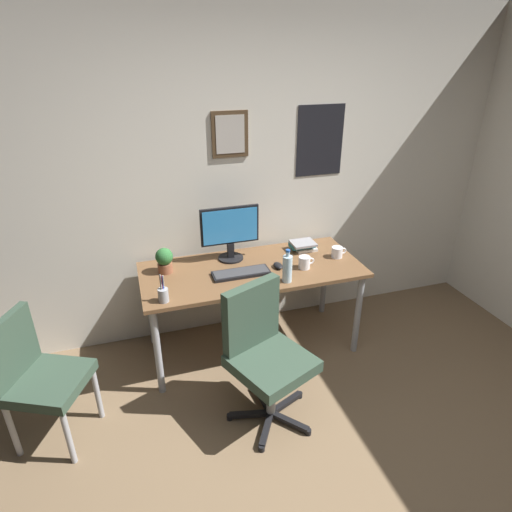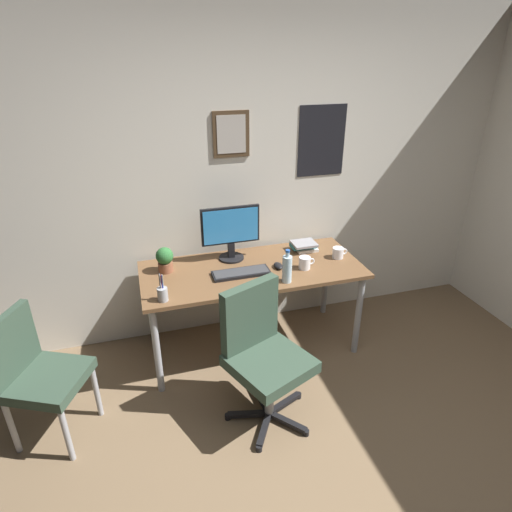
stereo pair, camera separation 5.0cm
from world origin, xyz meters
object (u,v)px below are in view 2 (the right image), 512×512
Objects in this scene: monitor at (231,231)px; water_bottle at (287,268)px; coffee_mug_near at (338,253)px; pen_cup at (163,293)px; keyboard at (241,273)px; office_chair at (262,349)px; computer_mouse at (278,266)px; side_chair at (36,371)px; coffee_mug_far at (305,263)px; potted_plant at (165,259)px; book_stack_left at (304,246)px.

monitor reaches higher than water_bottle.
pen_cup is at bearing -169.66° from coffee_mug_near.
keyboard is 1.70× the size of water_bottle.
keyboard is at bearing -88.63° from monitor.
office_chair is 1.12m from coffee_mug_near.
office_chair is 8.64× the size of computer_mouse.
monitor is 0.58m from water_bottle.
side_chair is (-1.37, 0.23, -0.03)m from office_chair.
monitor is 3.63× the size of coffee_mug_far.
potted_plant is at bearing 35.37° from side_chair.
computer_mouse is (0.30, 0.02, 0.01)m from keyboard.
pen_cup is at bearing -158.86° from book_stack_left.
coffee_mug_near is (0.82, 0.05, 0.03)m from keyboard.
monitor is (1.39, 0.69, 0.48)m from side_chair.
book_stack_left is at bearing 37.61° from computer_mouse.
water_bottle is at bearing -154.68° from coffee_mug_near.
computer_mouse is 0.39m from book_stack_left.
computer_mouse is 0.20m from coffee_mug_far.
water_bottle reaches higher than office_chair.
coffee_mug_far is at bearing -111.48° from book_stack_left.
side_chair is at bearing -169.20° from coffee_mug_far.
potted_plant is at bearing 167.22° from computer_mouse.
monitor reaches higher than keyboard.
side_chair is at bearing -161.67° from book_stack_left.
office_chair is 4.87× the size of potted_plant.
potted_plant is 0.92× the size of book_stack_left.
office_chair reaches higher than side_chair.
keyboard is 2.21× the size of potted_plant.
coffee_mug_far is at bearing 48.29° from office_chair.
computer_mouse is 0.56× the size of potted_plant.
coffee_mug_far reaches higher than computer_mouse.
keyboard is 3.39× the size of coffee_mug_far.
coffee_mug_far is at bearing -5.19° from keyboard.
coffee_mug_far is (1.89, 0.36, 0.28)m from side_chair.
water_bottle is 0.59m from coffee_mug_near.
potted_plant is (-0.53, -0.07, -0.13)m from monitor.
coffee_mug_near is at bearing 11.66° from side_chair.
office_chair reaches higher than coffee_mug_far.
book_stack_left is (1.20, 0.47, -0.01)m from pen_cup.
coffee_mug_near reaches higher than book_stack_left.
keyboard is at bearing -156.93° from book_stack_left.
keyboard is 2.03× the size of book_stack_left.
potted_plant reaches higher than book_stack_left.
water_bottle is 1.99× the size of coffee_mug_near.
monitor reaches higher than coffee_mug_near.
office_chair is 1.03m from potted_plant.
office_chair is 4.49× the size of book_stack_left.
side_chair is 2.13m from book_stack_left.
potted_plant is at bearing 153.70° from water_bottle.
side_chair is at bearing -144.63° from potted_plant.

